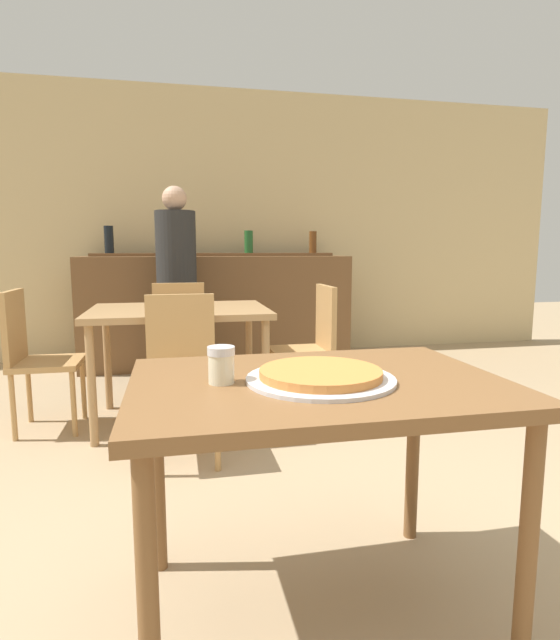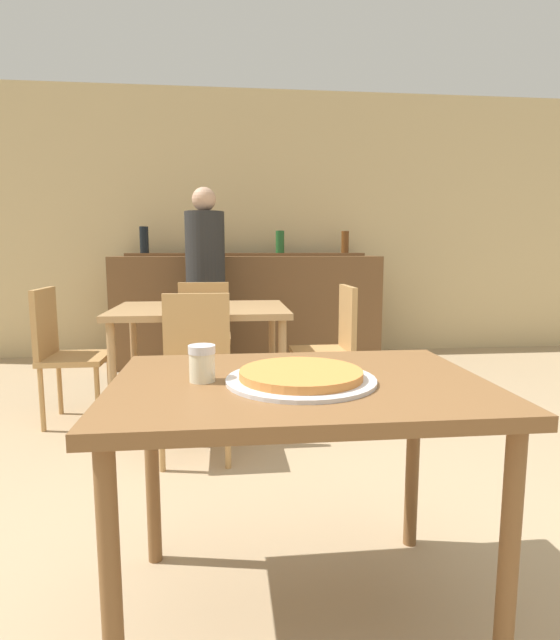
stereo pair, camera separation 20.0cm
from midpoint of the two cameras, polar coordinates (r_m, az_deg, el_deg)
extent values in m
plane|color=tan|center=(1.84, 5.71, -30.44)|extent=(16.00, 16.00, 0.00)
cube|color=#D1B784|center=(5.48, -2.94, 10.77)|extent=(8.00, 0.05, 2.80)
cube|color=brown|center=(1.49, 6.11, -7.57)|extent=(1.10, 0.78, 0.04)
cylinder|color=brown|center=(1.34, -14.28, -27.82)|extent=(0.05, 0.05, 0.72)
cylinder|color=brown|center=(1.55, 28.39, -23.24)|extent=(0.05, 0.05, 0.72)
cylinder|color=brown|center=(1.91, -11.42, -16.27)|extent=(0.05, 0.05, 0.72)
cylinder|color=brown|center=(2.06, 17.74, -14.62)|extent=(0.05, 0.05, 0.72)
cube|color=#A87F51|center=(3.35, -7.39, 1.12)|extent=(1.14, 0.83, 0.04)
cylinder|color=#A87F51|center=(3.13, -16.85, -6.76)|extent=(0.05, 0.05, 0.72)
cylinder|color=#A87F51|center=(3.10, 2.13, -6.53)|extent=(0.05, 0.05, 0.72)
cylinder|color=#A87F51|center=(3.80, -14.90, -4.06)|extent=(0.05, 0.05, 0.72)
cylinder|color=#A87F51|center=(3.78, 0.60, -3.85)|extent=(0.05, 0.05, 0.72)
cube|color=brown|center=(5.01, -2.55, 1.14)|extent=(2.60, 0.56, 1.07)
cube|color=brown|center=(5.11, -2.69, 7.49)|extent=(2.39, 0.24, 0.03)
cylinder|color=black|center=(5.15, -14.20, 8.88)|extent=(0.09, 0.09, 0.26)
cylinder|color=#9999A3|center=(5.10, -6.54, 8.97)|extent=(0.08, 0.08, 0.24)
cylinder|color=#1E5123|center=(5.14, 1.12, 8.92)|extent=(0.09, 0.09, 0.23)
cylinder|color=#5B3314|center=(5.27, 8.54, 8.81)|extent=(0.08, 0.08, 0.22)
cube|color=tan|center=(2.75, -7.56, -6.95)|extent=(0.40, 0.40, 0.04)
cube|color=tan|center=(2.88, -7.56, -1.39)|extent=(0.38, 0.04, 0.44)
cylinder|color=tan|center=(2.67, -11.29, -12.58)|extent=(0.03, 0.03, 0.41)
cylinder|color=tan|center=(2.66, -3.80, -12.52)|extent=(0.03, 0.03, 0.41)
cylinder|color=tan|center=(2.99, -10.71, -10.29)|extent=(0.03, 0.03, 0.41)
cylinder|color=tan|center=(2.98, -4.08, -10.22)|extent=(0.03, 0.03, 0.41)
cube|color=tan|center=(4.05, -7.11, -2.09)|extent=(0.40, 0.40, 0.04)
cube|color=tan|center=(3.83, -7.22, 0.97)|extent=(0.38, 0.04, 0.44)
cylinder|color=tan|center=(4.26, -4.73, -4.63)|extent=(0.03, 0.03, 0.41)
cylinder|color=tan|center=(4.27, -9.31, -4.69)|extent=(0.03, 0.03, 0.41)
cylinder|color=tan|center=(3.93, -4.60, -5.72)|extent=(0.03, 0.03, 0.41)
cylinder|color=tan|center=(3.94, -9.58, -5.78)|extent=(0.03, 0.03, 0.41)
cube|color=tan|center=(3.51, -20.82, -4.13)|extent=(0.40, 0.40, 0.04)
cube|color=tan|center=(3.52, -23.88, -0.29)|extent=(0.04, 0.38, 0.44)
cylinder|color=tan|center=(3.37, -18.53, -8.48)|extent=(0.03, 0.03, 0.41)
cylinder|color=tan|center=(3.69, -17.40, -6.99)|extent=(0.03, 0.03, 0.41)
cylinder|color=tan|center=(3.46, -24.10, -8.34)|extent=(0.03, 0.03, 0.41)
cylinder|color=tan|center=(3.77, -22.51, -6.92)|extent=(0.03, 0.03, 0.41)
cube|color=tan|center=(3.48, 6.37, -3.76)|extent=(0.40, 0.40, 0.04)
cube|color=tan|center=(3.48, 9.36, 0.21)|extent=(0.04, 0.38, 0.44)
cylinder|color=tan|center=(3.66, 3.12, -6.73)|extent=(0.03, 0.03, 0.41)
cylinder|color=tan|center=(3.34, 4.07, -8.21)|extent=(0.03, 0.03, 0.41)
cylinder|color=tan|center=(3.73, 8.32, -6.53)|extent=(0.03, 0.03, 0.41)
cylinder|color=tan|center=(3.41, 9.75, -7.94)|extent=(0.03, 0.03, 0.41)
cylinder|color=silver|center=(1.46, 6.44, -6.87)|extent=(0.44, 0.44, 0.01)
cylinder|color=#CC7A38|center=(1.45, 6.46, -6.19)|extent=(0.36, 0.36, 0.02)
cylinder|color=beige|center=(1.45, -5.02, -5.45)|extent=(0.08, 0.08, 0.08)
cylinder|color=silver|center=(1.44, -5.05, -3.39)|extent=(0.08, 0.08, 0.02)
cube|color=#2D2D38|center=(4.44, -7.10, -1.61)|extent=(0.32, 0.18, 0.80)
cylinder|color=#262626|center=(4.38, -7.27, 7.86)|extent=(0.34, 0.34, 0.66)
sphere|color=tan|center=(4.40, -7.38, 13.53)|extent=(0.21, 0.21, 0.21)
camera|label=1|loc=(0.10, -87.14, 0.41)|focal=28.00mm
camera|label=2|loc=(0.10, 92.86, -0.41)|focal=28.00mm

